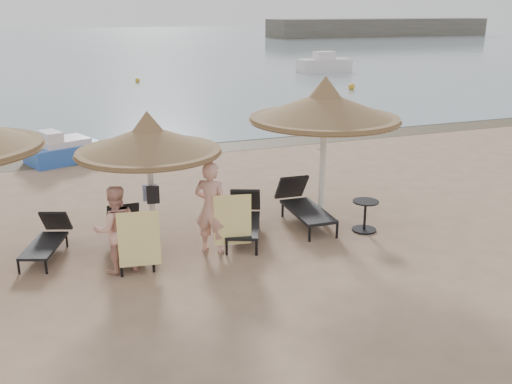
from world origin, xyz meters
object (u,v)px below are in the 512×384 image
(lounger_far_left, at_px, (48,238))
(lounger_far_right, at_px, (303,204))
(palapa_center, at_px, (148,140))
(side_table, at_px, (365,217))
(palapa_right, at_px, (325,107))
(lounger_near_left, at_px, (128,234))
(person_left, at_px, (115,223))
(person_right, at_px, (211,200))
(lounger_near_right, at_px, (244,218))
(pedal_boat, at_px, (63,150))

(lounger_far_left, xyz_separation_m, lounger_far_right, (5.41, -0.17, 0.09))
(palapa_center, xyz_separation_m, side_table, (4.43, -0.71, -1.89))
(palapa_right, bearing_deg, lounger_near_left, -176.62)
(person_left, distance_m, person_right, 1.88)
(lounger_far_left, xyz_separation_m, person_left, (1.16, -1.27, 0.62))
(lounger_far_right, bearing_deg, palapa_right, -5.96)
(lounger_far_left, distance_m, person_left, 1.83)
(lounger_near_right, relative_size, side_table, 3.00)
(person_right, bearing_deg, lounger_far_left, 19.31)
(palapa_right, xyz_separation_m, side_table, (0.59, -0.90, -2.26))
(lounger_far_left, bearing_deg, palapa_right, 17.95)
(lounger_near_left, relative_size, side_table, 2.84)
(lounger_far_right, relative_size, pedal_boat, 0.85)
(lounger_far_left, distance_m, side_table, 6.52)
(person_right, bearing_deg, palapa_center, 7.69)
(person_left, bearing_deg, side_table, 177.96)
(side_table, bearing_deg, palapa_right, 123.11)
(side_table, bearing_deg, person_left, -178.65)
(lounger_near_right, xyz_separation_m, pedal_boat, (-3.19, 7.79, -0.01))
(palapa_right, relative_size, lounger_near_left, 1.70)
(palapa_center, height_order, lounger_far_left, palapa_center)
(palapa_right, bearing_deg, lounger_far_right, 171.16)
(person_left, bearing_deg, palapa_center, -138.14)
(lounger_far_left, bearing_deg, lounger_near_left, 1.68)
(palapa_center, distance_m, lounger_near_left, 1.89)
(side_table, bearing_deg, lounger_near_left, 172.55)
(palapa_right, relative_size, lounger_far_left, 1.89)
(lounger_far_left, bearing_deg, lounger_near_right, 13.82)
(side_table, relative_size, person_left, 0.36)
(lounger_near_right, xyz_separation_m, person_right, (-0.89, -0.59, 0.68))
(lounger_near_right, distance_m, person_right, 1.27)
(person_right, relative_size, pedal_boat, 0.86)
(lounger_near_right, bearing_deg, pedal_boat, 135.09)
(side_table, bearing_deg, lounger_far_right, 136.35)
(lounger_near_left, height_order, pedal_boat, pedal_boat)
(lounger_near_left, height_order, person_right, person_right)
(palapa_center, height_order, person_right, palapa_center)
(lounger_near_left, bearing_deg, lounger_far_left, 161.85)
(palapa_center, xyz_separation_m, lounger_near_right, (1.92, -0.01, -1.82))
(side_table, relative_size, person_right, 0.32)
(lounger_near_left, distance_m, person_right, 1.77)
(palapa_right, relative_size, person_right, 1.53)
(lounger_far_right, distance_m, side_table, 1.41)
(palapa_right, bearing_deg, palapa_center, -177.16)
(lounger_near_right, bearing_deg, palapa_center, -157.60)
(palapa_right, height_order, side_table, palapa_right)
(palapa_center, bearing_deg, lounger_far_left, 167.77)
(lounger_far_left, xyz_separation_m, person_right, (3.02, -1.04, 0.74))
(lounger_near_right, bearing_deg, lounger_far_left, -163.69)
(lounger_far_right, distance_m, person_left, 4.41)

